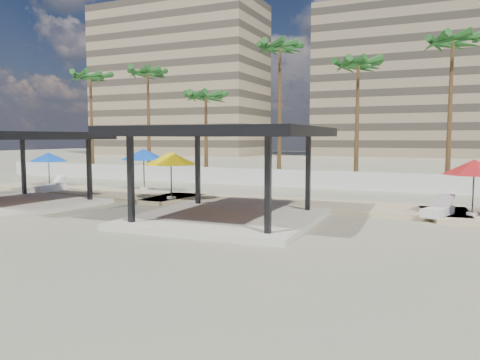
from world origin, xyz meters
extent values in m
plane|color=tan|center=(0.00, 0.00, 0.00)|extent=(200.00, 200.00, 0.00)
cube|color=#C6B284|center=(-12.00, 7.50, 0.06)|extent=(16.40, 6.19, 0.24)
cube|color=#C6B284|center=(2.00, 7.00, 0.06)|extent=(16.24, 5.11, 0.24)
cube|color=silver|center=(0.00, 16.00, 0.60)|extent=(56.00, 0.30, 1.20)
cube|color=#937F60|center=(-42.00, 68.00, 15.00)|extent=(34.00, 16.00, 30.00)
cube|color=#595147|center=(-42.00, 68.00, 31.20)|extent=(11.90, 9.60, 2.40)
cube|color=#847259|center=(4.00, 78.00, 14.00)|extent=(38.00, 16.00, 28.00)
cube|color=beige|center=(0.66, 1.91, 0.11)|extent=(7.55, 7.55, 0.22)
cube|color=black|center=(-2.02, -0.95, 1.88)|extent=(0.21, 0.21, 3.33)
cube|color=black|center=(-2.20, 4.59, 1.88)|extent=(0.21, 0.21, 3.33)
cube|color=black|center=(3.52, -0.77, 1.88)|extent=(0.21, 0.21, 3.33)
cube|color=black|center=(3.34, 4.77, 1.88)|extent=(0.21, 0.21, 3.33)
cube|color=brown|center=(0.66, 1.91, 3.70)|extent=(7.78, 7.78, 0.31)
cube|color=black|center=(0.78, -1.85, 3.70)|extent=(7.65, 0.38, 0.38)
cube|color=black|center=(0.54, 5.68, 3.70)|extent=(7.65, 0.38, 0.38)
cube|color=black|center=(-3.11, 1.79, 3.70)|extent=(0.38, 7.65, 0.38)
cube|color=black|center=(4.43, 2.04, 3.70)|extent=(0.38, 7.65, 0.38)
cube|color=beige|center=(-11.01, 1.14, 0.11)|extent=(7.61, 7.61, 0.21)
cube|color=black|center=(-13.43, 4.03, 1.81)|extent=(0.21, 0.21, 3.19)
cube|color=black|center=(-8.12, 3.56, 1.81)|extent=(0.21, 0.21, 3.19)
cube|color=brown|center=(-11.01, 1.14, 3.56)|extent=(7.84, 7.84, 0.30)
cube|color=black|center=(-10.69, 4.75, 3.56)|extent=(7.33, 0.76, 0.36)
cube|color=black|center=(-7.40, 0.83, 3.56)|extent=(0.76, 7.33, 0.36)
cylinder|color=beige|center=(-16.15, 8.49, 0.23)|extent=(0.44, 0.44, 0.11)
cylinder|color=#262628|center=(-16.15, 8.49, 1.23)|extent=(0.06, 0.06, 2.10)
cone|color=#0E47B9|center=(-16.15, 8.49, 2.13)|extent=(2.64, 2.64, 0.61)
cylinder|color=beige|center=(-4.51, 5.80, 0.24)|extent=(0.49, 0.49, 0.12)
cylinder|color=#262628|center=(-4.51, 5.80, 1.36)|extent=(0.07, 0.07, 2.35)
cone|color=#EBC404|center=(-4.51, 5.80, 2.37)|extent=(3.68, 3.68, 0.69)
cylinder|color=beige|center=(10.05, 6.51, 0.24)|extent=(0.46, 0.46, 0.11)
cylinder|color=#262628|center=(10.05, 6.51, 1.28)|extent=(0.06, 0.06, 2.21)
cone|color=#AD191A|center=(10.05, 6.51, 2.23)|extent=(3.23, 3.23, 0.64)
cylinder|color=beige|center=(-8.73, 9.20, 0.24)|extent=(0.50, 0.50, 0.12)
cylinder|color=#262628|center=(-8.73, 9.20, 1.38)|extent=(0.07, 0.07, 2.40)
cone|color=#0E47B9|center=(-8.73, 9.20, 2.41)|extent=(3.61, 3.61, 0.70)
cube|color=white|center=(-13.34, 5.80, 0.33)|extent=(0.90, 2.24, 0.31)
cube|color=white|center=(-13.34, 5.80, 0.52)|extent=(0.90, 2.24, 0.07)
cube|color=white|center=(-13.39, 6.66, 0.79)|extent=(0.77, 0.80, 0.56)
cube|color=white|center=(8.70, 5.80, 0.32)|extent=(1.34, 2.17, 0.29)
cube|color=white|center=(8.70, 5.80, 0.50)|extent=(1.34, 2.17, 0.06)
cube|color=white|center=(8.96, 6.56, 0.74)|extent=(0.87, 0.89, 0.52)
cone|color=brown|center=(-21.00, 18.30, 4.58)|extent=(0.36, 0.36, 9.16)
ellipsoid|color=#1D511C|center=(-21.00, 18.30, 8.91)|extent=(3.00, 3.00, 1.80)
cone|color=brown|center=(-15.00, 18.70, 4.63)|extent=(0.36, 0.36, 9.26)
ellipsoid|color=#1D511C|center=(-15.00, 18.70, 9.01)|extent=(3.00, 3.00, 1.80)
cone|color=brown|center=(-9.00, 18.10, 3.49)|extent=(0.36, 0.36, 6.97)
ellipsoid|color=#1D511C|center=(-9.00, 18.10, 6.72)|extent=(3.00, 3.00, 1.80)
cone|color=brown|center=(-3.00, 18.90, 5.26)|extent=(0.36, 0.36, 10.51)
ellipsoid|color=#1D511C|center=(-3.00, 18.90, 10.26)|extent=(3.00, 3.00, 1.80)
cone|color=brown|center=(3.00, 18.40, 4.39)|extent=(0.36, 0.36, 8.78)
ellipsoid|color=#1D511C|center=(3.00, 18.40, 8.53)|extent=(3.00, 3.00, 1.80)
cone|color=brown|center=(9.00, 18.60, 4.94)|extent=(0.36, 0.36, 9.88)
ellipsoid|color=#1D511C|center=(9.00, 18.60, 9.63)|extent=(3.00, 3.00, 1.80)
camera|label=1|loc=(9.08, -15.47, 3.47)|focal=35.00mm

